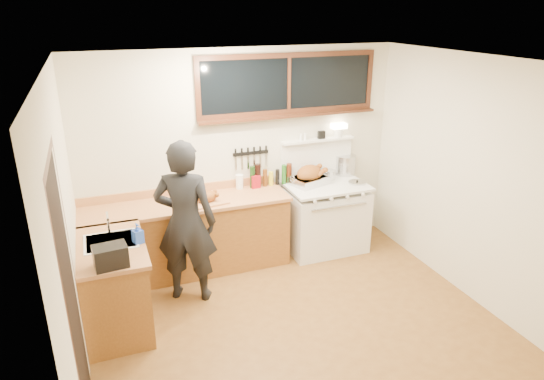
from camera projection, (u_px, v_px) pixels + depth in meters
name	position (u px, v px, depth m)	size (l,w,h in m)	color
ground_plane	(297.00, 324.00, 4.96)	(4.00, 3.50, 0.02)	brown
room_shell	(300.00, 170.00, 4.37)	(4.10, 3.60, 2.65)	beige
counter_back	(188.00, 236.00, 5.80)	(2.44, 0.64, 1.00)	brown
counter_left	(115.00, 286.00, 4.78)	(0.64, 1.09, 0.90)	brown
sink_unit	(111.00, 246.00, 4.72)	(0.50, 0.45, 0.37)	white
vintage_stove	(325.00, 215.00, 6.36)	(1.02, 0.74, 1.61)	white
back_window	(289.00, 91.00, 5.92)	(2.32, 0.13, 0.77)	black
left_doorway	(73.00, 300.00, 3.43)	(0.02, 1.04, 2.17)	black
knife_strip	(251.00, 154.00, 6.04)	(0.46, 0.03, 0.28)	black
man	(186.00, 222.00, 5.11)	(0.78, 0.67, 1.80)	black
soap_bottle	(138.00, 233.00, 4.63)	(0.12, 0.12, 0.20)	blue
toaster	(111.00, 256.00, 4.22)	(0.30, 0.23, 0.20)	black
cutting_board	(207.00, 198.00, 5.61)	(0.49, 0.39, 0.15)	#BC7C4B
roast_turkey	(310.00, 176.00, 6.18)	(0.53, 0.46, 0.25)	silver
stockpot	(345.00, 165.00, 6.54)	(0.30, 0.30, 0.26)	silver
saucepan	(330.00, 175.00, 6.37)	(0.21, 0.29, 0.12)	silver
pot_lid	(357.00, 182.00, 6.23)	(0.30, 0.30, 0.04)	silver
coffee_tin	(255.00, 181.00, 6.06)	(0.12, 0.09, 0.17)	maroon
pitcher	(240.00, 182.00, 6.03)	(0.11, 0.11, 0.18)	white
bottle_cluster	(270.00, 176.00, 6.12)	(0.56, 0.07, 0.30)	black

